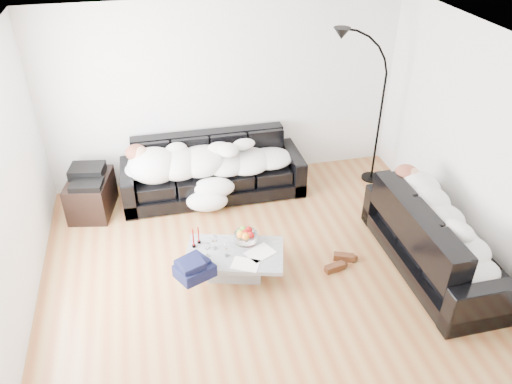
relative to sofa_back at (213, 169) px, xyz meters
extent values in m
plane|color=#97552D|center=(0.28, -1.75, -0.41)|extent=(5.00, 5.00, 0.00)
cube|color=silver|center=(0.28, 0.50, 0.89)|extent=(5.00, 0.02, 2.60)
cube|color=silver|center=(-2.22, -1.75, 0.89)|extent=(0.02, 4.50, 2.60)
cube|color=silver|center=(2.78, -1.75, 0.89)|extent=(0.02, 4.50, 2.60)
plane|color=white|center=(0.28, -1.75, 2.19)|extent=(5.00, 5.00, 0.00)
cube|color=black|center=(0.00, 0.00, 0.00)|extent=(2.51, 0.87, 0.82)
cube|color=black|center=(2.26, -2.13, 0.01)|extent=(0.90, 2.09, 0.85)
ellipsoid|color=#0A4737|center=(2.20, -1.48, 0.31)|extent=(0.42, 0.38, 0.20)
cube|color=#939699|center=(-0.03, -1.74, -0.25)|extent=(1.22, 0.90, 0.32)
cylinder|color=white|center=(0.14, -1.56, -0.01)|extent=(0.30, 0.30, 0.17)
cylinder|color=white|center=(-0.24, -1.62, 0.00)|extent=(0.09, 0.09, 0.18)
cylinder|color=white|center=(-0.33, -1.73, 0.00)|extent=(0.09, 0.09, 0.18)
cylinder|color=white|center=(-0.12, -1.78, 0.00)|extent=(0.08, 0.08, 0.18)
cylinder|color=maroon|center=(-0.46, -1.54, 0.03)|extent=(0.05, 0.05, 0.24)
cylinder|color=maroon|center=(-0.40, -1.48, 0.02)|extent=(0.04, 0.04, 0.22)
cube|color=silver|center=(0.25, -1.82, -0.09)|extent=(0.37, 0.34, 0.01)
cube|color=silver|center=(0.05, -1.97, -0.09)|extent=(0.36, 0.32, 0.01)
cube|color=black|center=(-1.67, -0.06, -0.15)|extent=(0.65, 0.83, 0.51)
cube|color=black|center=(-1.67, -0.06, 0.17)|extent=(0.49, 0.41, 0.13)
camera|label=1|loc=(-0.77, -6.00, 3.53)|focal=35.00mm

